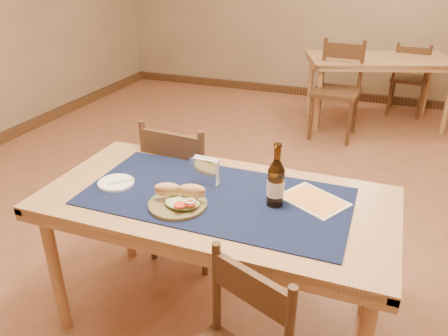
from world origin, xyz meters
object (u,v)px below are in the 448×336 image
(back_table, at_px, (380,65))
(napkin_holder, at_px, (205,171))
(beer_bottle, at_px, (276,183))
(main_table, at_px, (216,212))
(chair_main_far, at_px, (187,188))
(sandwich_plate, at_px, (179,201))

(back_table, height_order, napkin_holder, napkin_holder)
(back_table, relative_size, beer_bottle, 5.85)
(main_table, distance_m, beer_bottle, 0.33)
(chair_main_far, bearing_deg, sandwich_plate, -66.99)
(beer_bottle, bearing_deg, sandwich_plate, -157.12)
(sandwich_plate, distance_m, beer_bottle, 0.42)
(main_table, relative_size, chair_main_far, 1.72)
(sandwich_plate, bearing_deg, back_table, 79.57)
(main_table, xyz_separation_m, chair_main_far, (-0.38, 0.47, -0.18))
(back_table, bearing_deg, main_table, -98.98)
(main_table, relative_size, sandwich_plate, 6.18)
(napkin_holder, bearing_deg, main_table, -45.96)
(main_table, xyz_separation_m, napkin_holder, (-0.10, 0.10, 0.15))
(beer_bottle, bearing_deg, back_table, 85.41)
(sandwich_plate, relative_size, napkin_holder, 1.77)
(chair_main_far, height_order, sandwich_plate, chair_main_far)
(sandwich_plate, relative_size, beer_bottle, 0.90)
(back_table, xyz_separation_m, sandwich_plate, (-0.66, -3.58, 0.12))
(sandwich_plate, bearing_deg, beer_bottle, 22.88)
(sandwich_plate, height_order, napkin_holder, napkin_holder)
(back_table, distance_m, chair_main_far, 3.11)
(sandwich_plate, bearing_deg, chair_main_far, 113.01)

